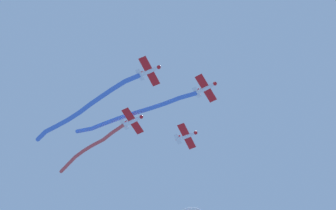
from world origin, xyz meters
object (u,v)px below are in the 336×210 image
airplane_slot (133,121)px  airplane_left_wing (187,136)px  airplane_lead (206,88)px  airplane_right_wing (149,71)px

airplane_slot → airplane_left_wing: bearing=45.9°
airplane_slot → airplane_lead: bearing=0.9°
airplane_left_wing → airplane_slot: (-9.68, -6.58, 0.20)m
airplane_lead → airplane_left_wing: bearing=137.6°
airplane_lead → airplane_slot: size_ratio=1.00×
airplane_left_wing → airplane_right_wing: (-3.11, -16.25, 0.70)m
airplane_lead → airplane_left_wing: 11.71m
airplane_right_wing → airplane_slot: (-6.57, 9.67, -0.50)m
airplane_lead → airplane_right_wing: 11.69m
airplane_left_wing → airplane_lead: bearing=-48.2°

